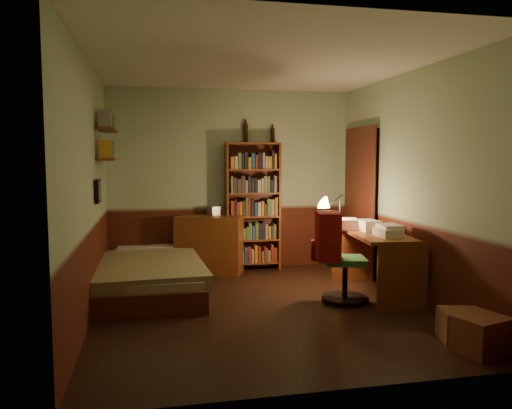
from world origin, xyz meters
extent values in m
cube|color=black|center=(0.00, 0.00, -0.01)|extent=(3.50, 4.00, 0.02)
cube|color=silver|center=(0.00, 0.00, 2.61)|extent=(3.50, 4.00, 0.02)
cube|color=#A0BB94|center=(0.00, 2.01, 1.30)|extent=(3.50, 0.02, 2.60)
cube|color=#A0BB94|center=(-1.76, 0.00, 1.30)|extent=(0.02, 4.00, 2.60)
cube|color=#A0BB94|center=(1.76, 0.00, 1.30)|extent=(0.02, 4.00, 2.60)
cube|color=#A0BB94|center=(0.00, -2.01, 1.30)|extent=(3.50, 0.02, 2.60)
cube|color=black|center=(1.72, 1.30, 1.00)|extent=(0.06, 0.90, 2.00)
cube|color=#491E13|center=(1.69, 1.30, 1.00)|extent=(0.02, 0.98, 2.08)
cube|color=olive|center=(-1.19, 0.97, 0.33)|extent=(1.21, 2.25, 0.67)
cube|color=brown|center=(-0.35, 1.76, 0.40)|extent=(1.01, 0.75, 0.81)
cube|color=#B2B2B7|center=(-0.23, 1.89, 0.87)|extent=(0.28, 0.26, 0.13)
cube|color=brown|center=(0.29, 1.85, 0.92)|extent=(0.79, 0.26, 1.84)
cylinder|color=black|center=(0.21, 1.96, 1.97)|extent=(0.09, 0.09, 0.27)
cylinder|color=black|center=(0.61, 1.96, 1.94)|extent=(0.06, 0.06, 0.21)
cube|color=brown|center=(1.44, 0.25, 0.37)|extent=(0.72, 1.44, 0.74)
cube|color=silver|center=(1.24, 0.60, 0.81)|extent=(0.30, 0.36, 0.12)
cone|color=black|center=(1.16, 0.69, 1.00)|extent=(0.19, 0.19, 0.51)
cube|color=#2F6530|center=(0.98, 0.03, 0.44)|extent=(0.52, 0.48, 0.89)
cube|color=maroon|center=(0.78, -0.17, 1.15)|extent=(0.38, 0.51, 0.53)
cube|color=brown|center=(-1.64, 1.10, 1.60)|extent=(0.20, 0.90, 0.03)
cube|color=brown|center=(-1.64, 1.10, 1.95)|extent=(0.20, 0.90, 0.03)
cube|color=black|center=(-1.72, 0.60, 1.25)|extent=(0.04, 0.32, 0.26)
cube|color=brown|center=(1.53, -1.61, 0.15)|extent=(0.48, 0.43, 0.31)
cube|color=brown|center=(1.55, -1.32, 0.14)|extent=(0.45, 0.40, 0.27)
camera|label=1|loc=(-1.14, -5.16, 1.62)|focal=35.00mm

